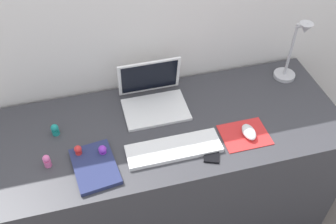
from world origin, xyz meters
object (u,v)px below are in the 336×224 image
keyboard (174,149)px  notebook_pad (95,166)px  laptop (153,95)px  toy_figurine_teal (55,130)px  toy_figurine_pink (47,161)px  toy_figurine_red (78,151)px  cell_phone (212,151)px  toy_figurine_purple (103,151)px  desk_lamp (294,53)px  mouse (249,132)px

keyboard → notebook_pad: 0.34m
laptop → toy_figurine_teal: size_ratio=5.37×
toy_figurine_pink → toy_figurine_red: bearing=7.2°
cell_phone → toy_figurine_teal: (-0.64, 0.28, 0.02)m
toy_figurine_red → notebook_pad: bearing=-54.3°
notebook_pad → toy_figurine_purple: bearing=47.0°
notebook_pad → keyboard: bearing=-5.5°
keyboard → toy_figurine_pink: 0.53m
laptop → cell_phone: size_ratio=2.34×
desk_lamp → notebook_pad: (-1.03, -0.32, -0.16)m
toy_figurine_purple → toy_figurine_red: bearing=168.5°
keyboard → mouse: mouse is taller
toy_figurine_red → toy_figurine_purple: 0.10m
laptop → toy_figurine_purple: 0.38m
laptop → desk_lamp: 0.72m
toy_figurine_pink → cell_phone: bearing=-8.5°
toy_figurine_red → toy_figurine_pink: size_ratio=1.02×
keyboard → toy_figurine_purple: 0.30m
cell_phone → desk_lamp: 0.66m
keyboard → desk_lamp: (0.69, 0.31, 0.16)m
laptop → notebook_pad: 0.46m
desk_lamp → toy_figurine_pink: desk_lamp is taller
toy_figurine_purple → laptop: bearing=43.1°
keyboard → toy_figurine_purple: toy_figurine_purple is taller
toy_figurine_pink → toy_figurine_purple: bearing=-0.9°
desk_lamp → toy_figurine_purple: 1.03m
cell_phone → toy_figurine_pink: toy_figurine_pink is taller
keyboard → cell_phone: bearing=-17.3°
mouse → toy_figurine_pink: 0.87m
toy_figurine_red → toy_figurine_pink: bearing=-172.8°
mouse → notebook_pad: size_ratio=0.40×
notebook_pad → toy_figurine_pink: toy_figurine_pink is taller
notebook_pad → toy_figurine_pink: size_ratio=3.89×
keyboard → toy_figurine_teal: bearing=155.0°
mouse → cell_phone: (-0.19, -0.05, -0.02)m
toy_figurine_red → laptop: bearing=32.5°
toy_figurine_teal → toy_figurine_purple: size_ratio=1.00×
mouse → notebook_pad: bearing=-179.4°
mouse → toy_figurine_purple: size_ratio=1.71×
toy_figurine_pink → notebook_pad: bearing=-18.4°
cell_phone → toy_figurine_pink: bearing=-167.1°
laptop → keyboard: (0.02, -0.31, -0.04)m
toy_figurine_purple → toy_figurine_pink: 0.23m
mouse → toy_figurine_purple: bearing=175.5°
toy_figurine_pink → keyboard: bearing=-5.8°
keyboard → mouse: 0.35m
mouse → toy_figurine_purple: toy_figurine_purple is taller
toy_figurine_teal → toy_figurine_pink: 0.18m
desk_lamp → toy_figurine_pink: (-1.22, -0.25, -0.14)m
keyboard → toy_figurine_red: toy_figurine_red is taller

